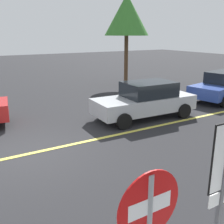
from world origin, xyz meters
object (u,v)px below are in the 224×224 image
object	(u,v)px
car_blue_crossing	(224,86)
tree_left_verge	(127,15)
car_silver_behind_van	(145,100)
speed_limit_sign	(223,175)

from	to	relation	value
car_blue_crossing	tree_left_verge	size ratio (longest dim) A/B	0.79
car_blue_crossing	car_silver_behind_van	world-z (taller)	car_silver_behind_van
speed_limit_sign	car_blue_crossing	size ratio (longest dim) A/B	0.53
speed_limit_sign	car_silver_behind_van	size ratio (longest dim) A/B	0.55
speed_limit_sign	car_silver_behind_van	world-z (taller)	speed_limit_sign
car_blue_crossing	tree_left_verge	bearing A→B (deg)	111.10
speed_limit_sign	tree_left_verge	size ratio (longest dim) A/B	0.42
tree_left_verge	car_blue_crossing	bearing A→B (deg)	-68.90
speed_limit_sign	tree_left_verge	xyz separation A→B (m)	(7.58, 13.82, 2.95)
speed_limit_sign	tree_left_verge	bearing A→B (deg)	61.26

